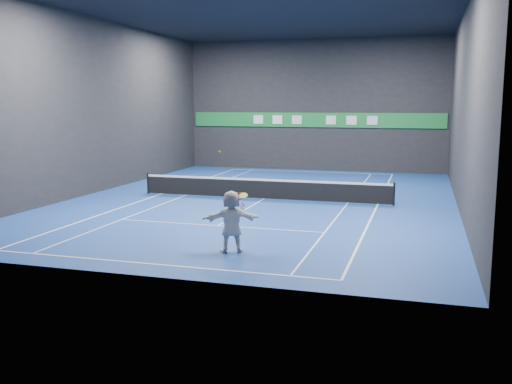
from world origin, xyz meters
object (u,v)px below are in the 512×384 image
(player, at_px, (231,221))
(tennis_racket, at_px, (241,198))
(tennis_ball, at_px, (219,152))
(tennis_net, at_px, (263,188))

(player, height_order, tennis_racket, player)
(player, bearing_deg, tennis_racket, 164.80)
(player, bearing_deg, tennis_ball, -47.35)
(player, xyz_separation_m, tennis_racket, (0.30, 0.05, 0.75))
(player, xyz_separation_m, tennis_net, (-1.76, 9.90, -0.44))
(tennis_net, height_order, tennis_racket, tennis_racket)
(tennis_racket, bearing_deg, tennis_net, 101.79)
(tennis_ball, bearing_deg, player, -23.03)
(tennis_ball, relative_size, tennis_net, 0.01)
(player, height_order, tennis_ball, tennis_ball)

